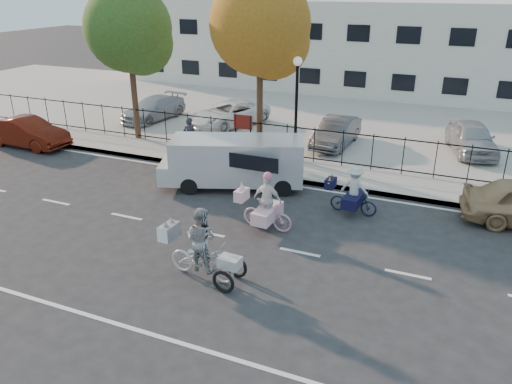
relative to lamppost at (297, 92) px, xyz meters
The scene contains 21 objects.
ground 7.50m from the lamppost, 94.21° to the right, with size 120.00×120.00×0.00m, color #333334.
road_markings 7.49m from the lamppost, 94.21° to the right, with size 60.00×9.52×0.01m, color silver, non-canonical shape.
curb 3.54m from the lamppost, 105.95° to the right, with size 60.00×0.10×0.15m, color #A8A399.
sidewalk 3.16m from the lamppost, 125.54° to the right, with size 60.00×2.20×0.15m, color #A8A399.
parking_lot 8.76m from the lamppost, 93.49° to the left, with size 60.00×15.60×0.15m, color #A8A399.
iron_fence 2.30m from the lamppost, 141.34° to the left, with size 58.00×0.06×1.50m, color black, non-canonical shape.
building 18.21m from the lamppost, 91.57° to the left, with size 34.00×10.00×6.00m, color silver.
lamppost is the anchor object (origin of this frame).
street_sign 2.90m from the lamppost, behind, with size 0.85×0.06×1.80m.
zebra_trike 9.32m from the lamppost, 86.44° to the right, with size 2.31×0.90×1.98m.
unicorn_bike 6.36m from the lamppost, 79.66° to the right, with size 1.89×1.32×1.90m.
bull_bike 5.44m from the lamppost, 47.78° to the right, with size 1.79×1.23×1.65m.
white_van 3.88m from the lamppost, 114.02° to the right, with size 5.70×3.34×1.87m.
red_sedan 12.75m from the lamppost, 169.41° to the right, with size 1.43×4.11×1.35m, color #551509.
pedestrian 5.01m from the lamppost, 168.96° to the right, with size 0.62×0.40×1.69m, color black.
lot_car_a 10.38m from the lamppost, 158.44° to the left, with size 1.69×4.16×1.21m, color #A7ABAF.
lot_car_b 6.93m from the lamppost, 140.45° to the left, with size 2.10×4.56×1.27m, color white.
lot_car_c 3.94m from the lamppost, 72.44° to the left, with size 1.34×3.84×1.26m, color #44464A.
lot_car_d 8.28m from the lamppost, 32.78° to the left, with size 1.61×4.00×1.36m, color #A2A4A9.
tree_west 8.28m from the lamppost, behind, with size 3.92×3.92×7.18m.
tree_mid 3.01m from the lamppost, 152.89° to the left, with size 4.15×4.15×7.61m.
Camera 1 is at (6.71, -11.95, 7.15)m, focal length 35.00 mm.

